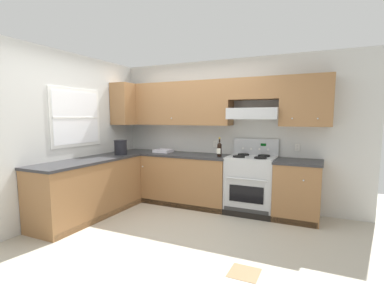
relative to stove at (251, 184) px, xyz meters
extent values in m
plane|color=#B2AA99|center=(-1.00, -1.25, -0.48)|extent=(7.04, 7.04, 0.00)
cube|color=olive|center=(0.40, -1.86, -0.48)|extent=(0.30, 0.30, 0.01)
cube|color=silver|center=(-0.54, 0.37, 0.80)|extent=(4.68, 0.12, 2.55)
cube|color=olive|center=(-1.44, 0.13, 1.32)|extent=(2.08, 0.34, 0.76)
cube|color=olive|center=(0.77, 0.13, 1.32)|extent=(0.75, 0.34, 0.76)
cube|color=olive|center=(0.00, 0.13, 1.53)|extent=(0.80, 0.34, 0.34)
cube|color=#B7BABC|center=(0.00, 0.09, 1.14)|extent=(0.80, 0.46, 0.17)
cube|color=#B7BABC|center=(0.00, -0.13, 1.07)|extent=(0.80, 0.03, 0.04)
sphere|color=silver|center=(-1.44, -0.05, 1.06)|extent=(0.02, 0.02, 0.02)
sphere|color=silver|center=(0.60, -0.05, 1.06)|extent=(0.02, 0.02, 0.02)
sphere|color=silver|center=(0.95, -0.05, 1.06)|extent=(0.02, 0.02, 0.02)
cube|color=silver|center=(-0.73, 0.29, 0.60)|extent=(0.08, 0.01, 0.12)
cube|color=silver|center=(-0.73, 0.29, 0.62)|extent=(0.03, 0.00, 0.03)
cube|color=silver|center=(-0.73, 0.29, 0.58)|extent=(0.03, 0.00, 0.03)
cube|color=silver|center=(0.66, 0.29, 0.60)|extent=(0.08, 0.01, 0.12)
cube|color=silver|center=(0.66, 0.29, 0.62)|extent=(0.03, 0.00, 0.03)
cube|color=silver|center=(0.66, 0.29, 0.58)|extent=(0.03, 0.00, 0.03)
cube|color=silver|center=(-2.62, -1.15, 0.80)|extent=(0.12, 4.00, 2.55)
cube|color=white|center=(-2.57, -1.16, 1.07)|extent=(0.04, 1.00, 0.92)
cube|color=white|center=(-2.55, -1.16, 1.07)|extent=(0.01, 0.90, 0.82)
cube|color=white|center=(-2.54, -1.16, 1.07)|extent=(0.01, 0.90, 0.02)
cube|color=olive|center=(-2.38, -0.05, 1.32)|extent=(0.34, 0.64, 0.76)
cube|color=olive|center=(-1.46, -0.01, -0.04)|extent=(2.15, 0.61, 0.87)
cube|color=#2D2D30|center=(-1.46, -0.01, 0.41)|extent=(2.17, 0.63, 0.04)
cube|color=olive|center=(0.72, -0.01, -0.04)|extent=(0.66, 0.61, 0.87)
cube|color=#2D2D30|center=(0.72, -0.01, 0.41)|extent=(0.69, 0.63, 0.04)
cube|color=black|center=(-0.74, -0.28, -0.43)|extent=(3.54, 0.06, 0.09)
sphere|color=silver|center=(-1.89, -0.33, 0.20)|extent=(0.03, 0.03, 0.03)
sphere|color=silver|center=(0.82, -0.33, 0.20)|extent=(0.03, 0.03, 0.03)
cube|color=olive|center=(-2.25, -1.26, -0.04)|extent=(0.61, 1.89, 0.87)
cube|color=#2D2D30|center=(-2.25, -1.26, 0.41)|extent=(0.63, 1.91, 0.04)
cube|color=black|center=(-1.97, -1.26, -0.43)|extent=(0.06, 1.85, 0.09)
cube|color=#B7BABC|center=(0.00, 0.00, -0.02)|extent=(0.76, 0.58, 0.91)
cube|color=black|center=(0.00, -0.30, -0.10)|extent=(0.53, 0.01, 0.26)
cylinder|color=silver|center=(0.00, -0.32, 0.14)|extent=(0.65, 0.02, 0.02)
cube|color=#333333|center=(0.00, -0.30, -0.38)|extent=(0.70, 0.01, 0.11)
cube|color=#B7BABC|center=(0.00, 0.00, 0.44)|extent=(0.76, 0.58, 0.02)
cube|color=#B7BABC|center=(0.00, 0.27, 0.58)|extent=(0.76, 0.04, 0.29)
cube|color=#053F0C|center=(0.13, 0.25, 0.63)|extent=(0.09, 0.01, 0.04)
cylinder|color=black|center=(-0.17, -0.14, 0.46)|extent=(0.19, 0.19, 0.02)
cylinder|color=black|center=(-0.17, -0.14, 0.45)|extent=(0.07, 0.07, 0.01)
cylinder|color=black|center=(0.17, -0.14, 0.46)|extent=(0.19, 0.19, 0.02)
cylinder|color=black|center=(0.17, -0.14, 0.45)|extent=(0.07, 0.07, 0.01)
cylinder|color=black|center=(-0.17, 0.14, 0.46)|extent=(0.19, 0.19, 0.02)
cylinder|color=black|center=(-0.17, 0.14, 0.45)|extent=(0.07, 0.07, 0.01)
cylinder|color=black|center=(0.17, 0.14, 0.46)|extent=(0.19, 0.19, 0.02)
cylinder|color=black|center=(0.17, 0.14, 0.45)|extent=(0.07, 0.07, 0.01)
cylinder|color=white|center=(-0.21, 0.25, 0.55)|extent=(0.04, 0.02, 0.04)
cylinder|color=white|center=(-0.07, 0.25, 0.55)|extent=(0.04, 0.02, 0.04)
cylinder|color=white|center=(0.07, 0.25, 0.55)|extent=(0.04, 0.02, 0.04)
cylinder|color=white|center=(0.21, 0.25, 0.55)|extent=(0.04, 0.02, 0.04)
cylinder|color=black|center=(-0.51, -0.10, 0.53)|extent=(0.07, 0.07, 0.20)
cone|color=black|center=(-0.51, -0.10, 0.65)|extent=(0.07, 0.07, 0.04)
cylinder|color=black|center=(-0.51, -0.10, 0.71)|extent=(0.03, 0.03, 0.08)
cylinder|color=gold|center=(-0.51, -0.10, 0.74)|extent=(0.03, 0.03, 0.02)
cube|color=silver|center=(-0.51, -0.14, 0.53)|extent=(0.07, 0.00, 0.09)
cube|color=silver|center=(-1.67, 0.03, 0.44)|extent=(0.24, 0.22, 0.02)
cube|color=silver|center=(-1.67, -0.10, 0.46)|extent=(0.30, 0.01, 0.06)
cube|color=silver|center=(-1.67, 0.17, 0.46)|extent=(0.30, 0.01, 0.06)
cube|color=silver|center=(-1.81, 0.03, 0.46)|extent=(0.01, 0.25, 0.06)
cube|color=silver|center=(-1.52, 0.03, 0.46)|extent=(0.01, 0.25, 0.06)
cylinder|color=black|center=(-2.16, -0.58, 0.56)|extent=(0.22, 0.22, 0.25)
torus|color=black|center=(-2.16, -0.58, 0.68)|extent=(0.23, 0.23, 0.01)
camera|label=1|loc=(1.07, -4.55, 1.08)|focal=26.88mm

